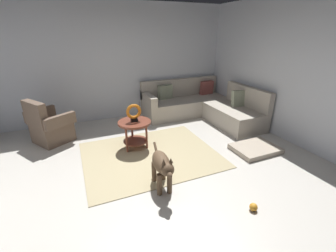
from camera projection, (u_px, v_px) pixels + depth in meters
ground_plane at (156, 181)px, 3.45m from camera, size 6.00×6.00×0.10m
wall_back at (112, 63)px, 5.40m from camera, size 6.00×0.12×2.70m
wall_right at (312, 74)px, 3.98m from camera, size 0.12×6.00×2.70m
area_rug at (150, 155)px, 4.07m from camera, size 2.30×1.90×0.01m
sectional_couch at (202, 106)px, 5.75m from camera, size 2.20×2.25×0.88m
armchair at (49, 127)px, 4.44m from camera, size 0.94×1.00×0.88m
side_table at (135, 128)px, 4.16m from camera, size 0.60×0.60×0.54m
torus_sculpture at (134, 112)px, 4.05m from camera, size 0.28×0.08×0.33m
dog_bed_mat at (255, 149)px, 4.20m from camera, size 0.80×0.60×0.09m
dog at (162, 165)px, 3.06m from camera, size 0.28×0.85×0.63m
dog_toy_ball at (253, 207)px, 2.80m from camera, size 0.10×0.10×0.10m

